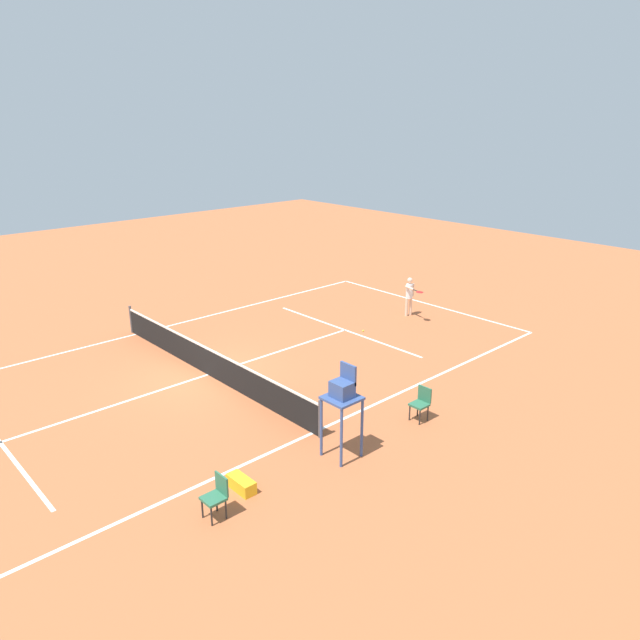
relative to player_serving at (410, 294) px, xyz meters
name	(u,v)px	position (x,y,z in m)	size (l,w,h in m)	color
ground_plane	(208,375)	(0.58, 9.47, -0.98)	(60.00, 60.00, 0.00)	#B76038
court_lines	(208,374)	(0.58, 9.47, -0.97)	(10.29, 22.90, 0.01)	white
tennis_net	(207,361)	(0.58, 9.47, -0.48)	(10.89, 0.10, 1.07)	#4C4C51
player_serving	(410,294)	(0.00, 0.00, 0.00)	(1.20, 0.83, 1.65)	beige
tennis_ball	(363,331)	(-0.03, 2.80, -0.94)	(0.07, 0.07, 0.07)	#CCE033
umpire_chair	(342,397)	(-5.81, 9.66, 0.63)	(0.80, 0.80, 2.41)	#38518C
courtside_chair_near	(216,495)	(-5.74, 13.25, -0.44)	(0.44, 0.46, 0.95)	#262626
courtside_chair_mid	(421,402)	(-5.97, 6.77, -0.44)	(0.44, 0.46, 0.95)	#262626
equipment_bag	(241,484)	(-5.30, 12.33, -0.83)	(0.76, 0.32, 0.30)	yellow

